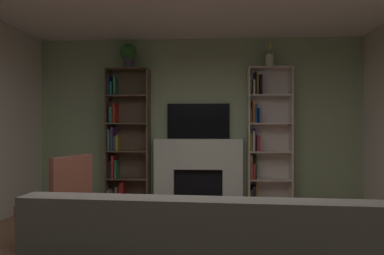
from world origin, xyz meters
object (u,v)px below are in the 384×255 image
(bookshelf_right, at_px, (264,137))
(potted_plant, at_px, (128,54))
(fireplace, at_px, (198,171))
(tv, at_px, (198,121))
(bookshelf_left, at_px, (124,142))
(vase_with_flowers, at_px, (270,59))
(armchair, at_px, (60,202))

(bookshelf_right, relative_size, potted_plant, 5.39)
(fireplace, xyz_separation_m, tv, (0.00, 0.07, 0.84))
(fireplace, relative_size, bookshelf_right, 0.69)
(potted_plant, bearing_deg, bookshelf_right, 1.07)
(bookshelf_left, relative_size, vase_with_flowers, 5.66)
(potted_plant, relative_size, armchair, 0.42)
(fireplace, relative_size, armchair, 1.55)
(bookshelf_left, bearing_deg, tv, 4.00)
(potted_plant, bearing_deg, fireplace, 2.33)
(bookshelf_left, relative_size, armchair, 2.26)
(armchair, bearing_deg, bookshelf_right, 40.71)
(armchair, bearing_deg, bookshelf_left, 86.04)
(fireplace, bearing_deg, bookshelf_left, -179.28)
(fireplace, distance_m, tv, 0.84)
(bookshelf_left, relative_size, potted_plant, 5.39)
(armchair, bearing_deg, fireplace, 56.81)
(bookshelf_left, distance_m, potted_plant, 1.48)
(bookshelf_left, xyz_separation_m, vase_with_flowers, (2.43, -0.03, 1.36))
(vase_with_flowers, bearing_deg, fireplace, 177.64)
(tv, distance_m, vase_with_flowers, 1.55)
(bookshelf_right, bearing_deg, armchair, -139.29)
(bookshelf_right, bearing_deg, vase_with_flowers, -25.91)
(tv, xyz_separation_m, bookshelf_right, (1.09, -0.08, -0.27))
(bookshelf_right, relative_size, vase_with_flowers, 5.66)
(fireplace, xyz_separation_m, potted_plant, (-1.17, -0.05, 1.96))
(fireplace, distance_m, armchair, 2.57)
(fireplace, xyz_separation_m, bookshelf_right, (1.09, -0.01, 0.57))
(armchair, bearing_deg, tv, 57.67)
(bookshelf_right, bearing_deg, potted_plant, -178.93)
(tv, relative_size, potted_plant, 2.46)
(bookshelf_left, bearing_deg, potted_plant, -20.39)
(tv, relative_size, bookshelf_left, 0.46)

